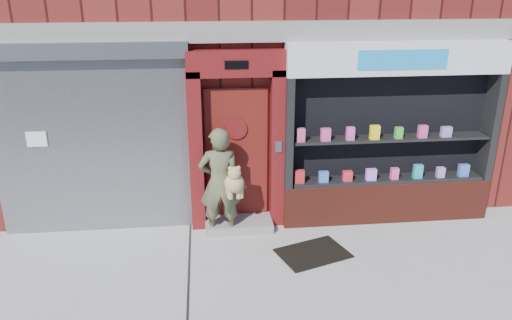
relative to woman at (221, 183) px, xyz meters
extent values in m
plane|color=#9E9E99|center=(1.03, -1.54, -0.90)|extent=(80.00, 80.00, 0.00)
cube|color=gray|center=(1.03, 0.38, 2.25)|extent=(12.00, 0.16, 0.30)
cube|color=gray|center=(-1.97, 0.40, 0.50)|extent=(3.00, 0.10, 2.80)
cube|color=slate|center=(-1.97, 0.34, 2.02)|extent=(3.10, 0.30, 0.24)
cube|color=white|center=(-2.77, 0.34, 0.70)|extent=(0.30, 0.01, 0.24)
cube|color=#4E0D0F|center=(-0.37, 0.32, 0.40)|extent=(0.22, 0.28, 2.60)
cube|color=#4E0D0F|center=(0.93, 0.32, 0.40)|extent=(0.22, 0.28, 2.60)
cube|color=#4E0D0F|center=(0.28, 0.32, 1.80)|extent=(1.50, 0.28, 0.40)
cube|color=black|center=(0.28, 0.17, 1.80)|extent=(0.35, 0.01, 0.12)
cube|color=#5C1511|center=(0.28, 0.43, 0.30)|extent=(1.00, 0.06, 2.20)
cylinder|color=black|center=(0.28, 0.39, 0.75)|extent=(0.28, 0.02, 0.28)
cylinder|color=#4E0D0F|center=(0.28, 0.38, 0.75)|extent=(0.34, 0.02, 0.34)
cube|color=gray|center=(0.28, 0.16, -0.82)|extent=(1.10, 0.55, 0.15)
cube|color=slate|center=(0.93, 0.17, 0.50)|extent=(0.10, 0.02, 0.18)
cube|color=maroon|center=(2.78, 0.26, -0.55)|extent=(3.50, 0.40, 0.70)
cube|color=black|center=(1.09, 0.26, 0.70)|extent=(0.12, 0.40, 1.80)
cube|color=black|center=(4.47, 0.26, 0.70)|extent=(0.12, 0.40, 1.80)
cube|color=black|center=(2.78, 0.45, 0.70)|extent=(3.30, 0.03, 1.80)
cube|color=black|center=(2.78, 0.26, -0.17)|extent=(3.20, 0.36, 0.06)
cube|color=black|center=(2.78, 0.26, 0.55)|extent=(3.20, 0.36, 0.04)
cube|color=white|center=(2.78, 0.26, 1.85)|extent=(3.50, 0.40, 0.50)
cube|color=#1B8BCE|center=(2.78, 0.06, 1.85)|extent=(1.40, 0.01, 0.30)
cube|color=red|center=(1.28, 0.18, -0.03)|extent=(0.16, 0.09, 0.22)
cube|color=#4467EA|center=(1.68, 0.18, -0.05)|extent=(0.15, 0.09, 0.18)
cube|color=red|center=(2.08, 0.18, -0.05)|extent=(0.15, 0.09, 0.17)
cube|color=#CE88F6|center=(2.48, 0.18, -0.04)|extent=(0.17, 0.09, 0.19)
cube|color=#F15094|center=(2.88, 0.18, -0.04)|extent=(0.12, 0.09, 0.19)
cube|color=#23A3B0|center=(3.28, 0.18, -0.02)|extent=(0.15, 0.09, 0.23)
cube|color=#B280E7|center=(3.68, 0.18, -0.05)|extent=(0.13, 0.09, 0.17)
cube|color=#3E6ED4|center=(4.08, 0.18, -0.04)|extent=(0.17, 0.09, 0.21)
cube|color=#E24B85|center=(1.28, 0.18, 0.68)|extent=(0.13, 0.09, 0.22)
cube|color=#DF4A96|center=(1.68, 0.18, 0.67)|extent=(0.15, 0.09, 0.20)
cube|color=#EC4EAB|center=(2.08, 0.18, 0.68)|extent=(0.13, 0.09, 0.21)
cube|color=#FFF31A|center=(2.48, 0.18, 0.68)|extent=(0.15, 0.09, 0.23)
cube|color=green|center=(2.88, 0.18, 0.66)|extent=(0.12, 0.09, 0.18)
cube|color=#E04A8E|center=(3.28, 0.18, 0.67)|extent=(0.14, 0.09, 0.20)
cube|color=#9F73CF|center=(3.68, 0.18, 0.65)|extent=(0.17, 0.09, 0.17)
imported|color=#54593A|center=(-0.02, 0.01, 0.00)|extent=(0.66, 0.44, 1.79)
sphere|color=tan|center=(0.20, -0.10, 0.02)|extent=(0.31, 0.31, 0.31)
sphere|color=tan|center=(0.20, -0.16, 0.21)|extent=(0.21, 0.21, 0.21)
sphere|color=tan|center=(0.14, -0.16, 0.29)|extent=(0.07, 0.07, 0.07)
sphere|color=tan|center=(0.27, -0.16, 0.29)|extent=(0.07, 0.07, 0.07)
cylinder|color=tan|center=(0.10, -0.10, -0.13)|extent=(0.07, 0.07, 0.19)
cylinder|color=tan|center=(0.31, -0.10, -0.13)|extent=(0.07, 0.07, 0.19)
cylinder|color=tan|center=(0.14, -0.13, -0.13)|extent=(0.07, 0.07, 0.19)
cylinder|color=tan|center=(0.27, -0.13, -0.13)|extent=(0.07, 0.07, 0.19)
cube|color=black|center=(1.33, -0.78, -0.89)|extent=(1.18, 1.00, 0.03)
camera|label=1|loc=(-0.23, -7.19, 3.02)|focal=35.00mm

